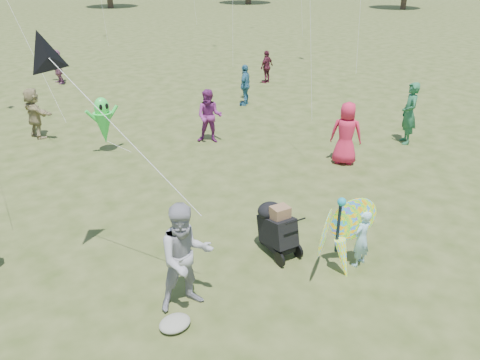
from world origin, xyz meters
The scene contains 15 objects.
ground centered at (0.00, 0.00, 0.00)m, with size 160.00×160.00×0.00m, color #51592B.
child_girl centered at (0.70, -1.11, 0.59)m, with size 0.43×0.28×1.19m, color #95C5D3.
adult_man centered at (-2.54, -0.07, 0.97)m, with size 0.95×0.74×1.95m, color #98989D.
grey_bag centered at (-3.01, -0.42, 0.08)m, with size 0.53×0.43×0.17m, color gray.
crowd_a centered at (4.31, 2.41, 0.90)m, with size 0.88×0.57×1.81m, color #CB2041.
crowd_c centered at (5.72, 8.82, 0.81)m, with size 0.95×0.40×1.62m, color teal.
crowd_d centered at (-2.06, 10.06, 0.83)m, with size 1.54×0.49×1.66m, color #98895E.
crowd_e centered at (2.21, 6.20, 0.86)m, with size 0.83×0.65×1.72m, color #7B2970.
crowd_f centered at (7.15, 2.30, 0.98)m, with size 0.71×0.47×1.96m, color #25623D.
crowd_h centered at (8.82, 11.11, 0.75)m, with size 0.88×0.37×1.51m, color #551C2C.
crowd_j centered at (1.01, 17.09, 0.77)m, with size 1.44×0.46×1.55m, color #9E5A7D.
jogging_stroller centered at (-0.31, 0.19, 0.61)m, with size 0.57×1.09×1.09m.
butterfly_kite centered at (0.17, -1.03, 0.81)m, with size 1.74×0.75×1.79m.
delta_kite_rig centered at (-3.60, 1.88, 4.01)m, with size 1.93×2.20×2.88m.
alien_kite centered at (-0.82, 7.34, 0.97)m, with size 1.12×0.69×1.74m.
Camera 1 is at (-5.73, -5.65, 5.41)m, focal length 35.00 mm.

